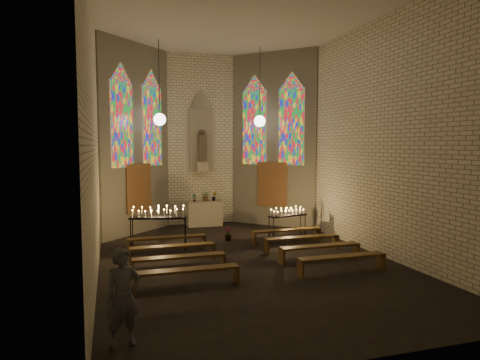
% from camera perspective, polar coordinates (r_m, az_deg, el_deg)
% --- Properties ---
extents(floor, '(12.00, 12.00, 0.00)m').
position_cam_1_polar(floor, '(12.47, 0.66, -10.60)').
color(floor, black).
rests_on(floor, ground).
extents(room, '(8.22, 12.43, 7.00)m').
position_cam_1_polar(room, '(15.28, -3.19, 6.28)').
color(room, '#EBE5C5').
rests_on(room, ground).
extents(altar, '(1.40, 0.60, 1.00)m').
position_cam_1_polar(altar, '(17.53, -4.77, -4.48)').
color(altar, '#BEB59B').
rests_on(altar, ground).
extents(flower_vase_left, '(0.18, 0.13, 0.33)m').
position_cam_1_polar(flower_vase_left, '(17.26, -6.12, -2.40)').
color(flower_vase_left, '#4C723F').
rests_on(flower_vase_left, altar).
extents(flower_vase_center, '(0.44, 0.41, 0.42)m').
position_cam_1_polar(flower_vase_center, '(17.42, -4.60, -2.17)').
color(flower_vase_center, '#4C723F').
rests_on(flower_vase_center, altar).
extents(flower_vase_right, '(0.24, 0.21, 0.37)m').
position_cam_1_polar(flower_vase_right, '(17.56, -3.46, -2.20)').
color(flower_vase_right, '#4C723F').
rests_on(flower_vase_right, altar).
extents(aisle_flower_pot, '(0.32, 0.32, 0.46)m').
position_cam_1_polar(aisle_flower_pot, '(14.84, -1.61, -7.21)').
color(aisle_flower_pot, '#4C723F').
rests_on(aisle_flower_pot, ground).
extents(votive_stand_left, '(1.83, 0.81, 1.31)m').
position_cam_1_polar(votive_stand_left, '(13.64, -10.84, -4.54)').
color(votive_stand_left, black).
rests_on(votive_stand_left, ground).
extents(votive_stand_right, '(1.47, 0.63, 1.05)m').
position_cam_1_polar(votive_stand_right, '(15.09, 6.35, -4.43)').
color(votive_stand_right, black).
rests_on(votive_stand_right, ground).
extents(pew_left_0, '(2.40, 0.34, 0.46)m').
position_cam_1_polar(pew_left_0, '(13.54, -9.69, -7.80)').
color(pew_left_0, '#4E3716').
rests_on(pew_left_0, ground).
extents(pew_right_0, '(2.40, 0.34, 0.46)m').
position_cam_1_polar(pew_right_0, '(14.58, 6.23, -6.86)').
color(pew_right_0, '#4E3716').
rests_on(pew_right_0, ground).
extents(pew_left_1, '(2.40, 0.34, 0.46)m').
position_cam_1_polar(pew_left_1, '(12.38, -8.98, -8.98)').
color(pew_left_1, '#4E3716').
rests_on(pew_left_1, ground).
extents(pew_right_1, '(2.40, 0.34, 0.46)m').
position_cam_1_polar(pew_right_1, '(13.51, 8.25, -7.81)').
color(pew_right_1, '#4E3716').
rests_on(pew_right_1, ground).
extents(pew_left_2, '(2.40, 0.34, 0.46)m').
position_cam_1_polar(pew_left_2, '(11.23, -8.10, -10.39)').
color(pew_left_2, '#4E3716').
rests_on(pew_left_2, ground).
extents(pew_right_2, '(2.40, 0.34, 0.46)m').
position_cam_1_polar(pew_right_2, '(12.47, 10.63, -8.91)').
color(pew_right_2, '#4E3716').
rests_on(pew_right_2, ground).
extents(pew_left_3, '(2.40, 0.34, 0.46)m').
position_cam_1_polar(pew_left_3, '(10.09, -7.02, -12.12)').
color(pew_left_3, '#4E3716').
rests_on(pew_left_3, ground).
extents(pew_right_3, '(2.40, 0.34, 0.46)m').
position_cam_1_polar(pew_right_3, '(11.45, 13.46, -10.18)').
color(pew_right_3, '#4E3716').
rests_on(pew_right_3, ground).
extents(visitor, '(0.66, 0.51, 1.62)m').
position_cam_1_polar(visitor, '(7.48, -15.31, -14.82)').
color(visitor, '#4B4B55').
rests_on(visitor, ground).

